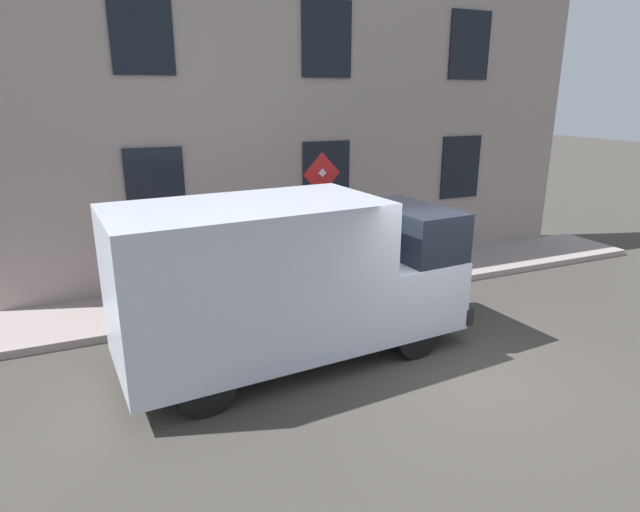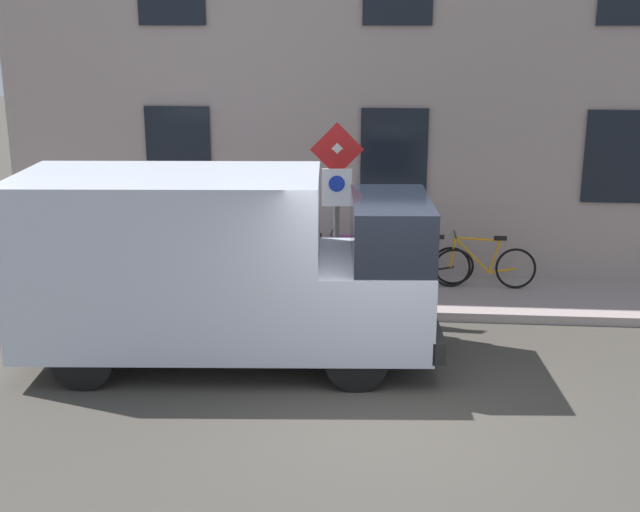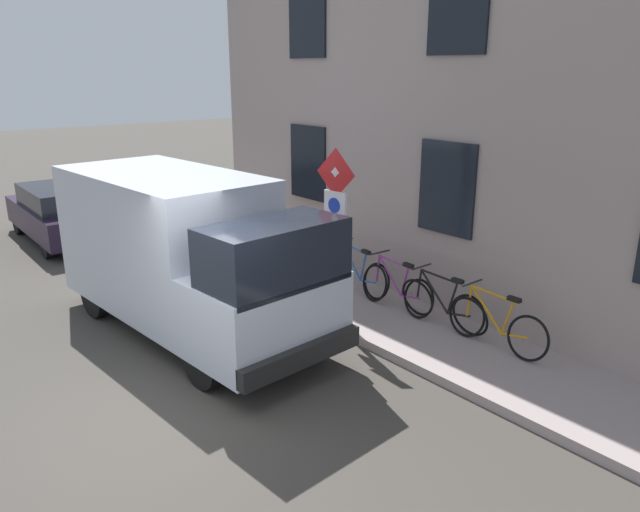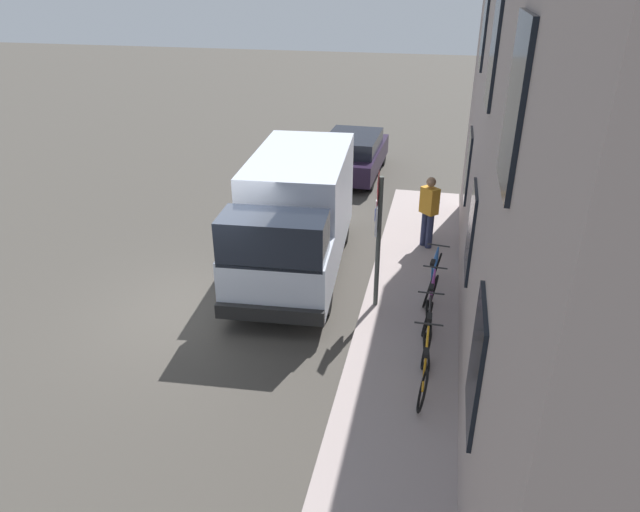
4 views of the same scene
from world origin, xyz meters
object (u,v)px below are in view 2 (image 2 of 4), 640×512
object	(u,v)px
bicycle_orange	(483,265)
bicycle_blue	(300,261)
bicycle_black	(421,264)
bicycle_purple	(360,262)
pedestrian	(161,229)
sign_post_stacked	(337,190)
delivery_van	(218,264)

from	to	relation	value
bicycle_orange	bicycle_blue	distance (m)	3.00
bicycle_black	bicycle_purple	bearing A→B (deg)	-0.85
pedestrian	bicycle_black	bearing A→B (deg)	-132.54
sign_post_stacked	bicycle_black	bearing A→B (deg)	-50.18
bicycle_blue	bicycle_orange	bearing A→B (deg)	-173.31
bicycle_orange	pedestrian	size ratio (longest dim) A/B	0.99
bicycle_black	pedestrian	bearing A→B (deg)	2.33
bicycle_orange	sign_post_stacked	bearing A→B (deg)	25.31
sign_post_stacked	pedestrian	bearing A→B (deg)	73.44
delivery_van	bicycle_black	distance (m)	4.15
sign_post_stacked	delivery_van	world-z (taller)	sign_post_stacked
bicycle_blue	pedestrian	bearing A→B (deg)	12.65
pedestrian	sign_post_stacked	bearing A→B (deg)	-152.25
bicycle_blue	pedestrian	xyz separation A→B (m)	(-0.23, 2.25, 0.56)
sign_post_stacked	bicycle_blue	size ratio (longest dim) A/B	1.56
delivery_van	pedestrian	distance (m)	3.19
bicycle_purple	bicycle_blue	distance (m)	1.00
bicycle_orange	bicycle_purple	world-z (taller)	same
bicycle_purple	pedestrian	world-z (taller)	pedestrian
bicycle_orange	pedestrian	bearing A→B (deg)	2.45
bicycle_black	bicycle_blue	size ratio (longest dim) A/B	1.00
delivery_van	sign_post_stacked	bearing A→B (deg)	49.68
delivery_van	bicycle_orange	world-z (taller)	delivery_van
bicycle_purple	sign_post_stacked	bearing A→B (deg)	76.90
sign_post_stacked	bicycle_orange	bearing A→B (deg)	-64.58
delivery_van	bicycle_purple	bearing A→B (deg)	56.11
bicycle_orange	bicycle_blue	bearing A→B (deg)	-0.12
bicycle_black	pedestrian	distance (m)	4.29
sign_post_stacked	bicycle_blue	bearing A→B (deg)	31.43
sign_post_stacked	delivery_van	size ratio (longest dim) A/B	0.49
bicycle_orange	bicycle_purple	size ratio (longest dim) A/B	1.00
bicycle_purple	bicycle_orange	bearing A→B (deg)	-176.75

